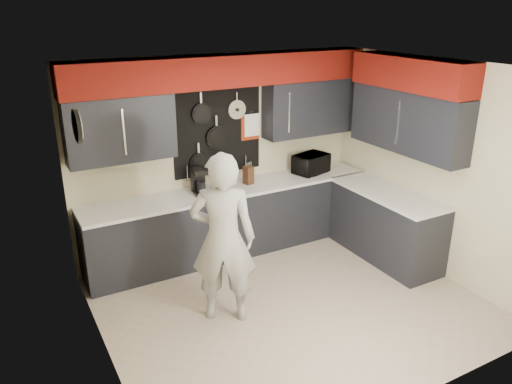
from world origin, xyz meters
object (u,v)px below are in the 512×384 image
utensil_crock (217,184)px  person (223,239)px  knife_block (248,175)px  microwave (311,164)px  coffee_maker (200,180)px

utensil_crock → person: 1.47m
utensil_crock → knife_block: bearing=-1.4°
microwave → knife_block: 0.99m
microwave → knife_block: bearing=163.2°
utensil_crock → person: bearing=-112.3°
knife_block → utensil_crock: (-0.45, 0.01, -0.05)m
utensil_crock → person: (-0.56, -1.36, -0.07)m
person → knife_block: bearing=-97.3°
utensil_crock → coffee_maker: size_ratio=0.46×
knife_block → person: person is taller
microwave → coffee_maker: 1.69m
knife_block → utensil_crock: bearing=166.4°
knife_block → coffee_maker: size_ratio=0.73×
utensil_crock → coffee_maker: coffee_maker is taller
knife_block → person: bearing=-139.2°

